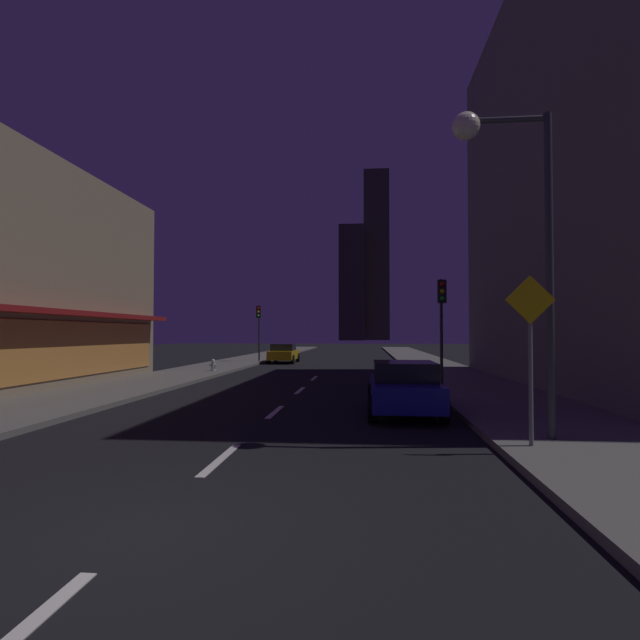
{
  "coord_description": "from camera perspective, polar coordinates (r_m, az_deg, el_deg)",
  "views": [
    {
      "loc": [
        2.56,
        -5.24,
        2.23
      ],
      "look_at": [
        0.0,
        21.94,
        2.98
      ],
      "focal_mm": 27.35,
      "sensor_mm": 36.0,
      "label": 1
    }
  ],
  "objects": [
    {
      "name": "ground_plane",
      "position": [
        37.4,
        1.45,
        -5.07
      ],
      "size": [
        78.0,
        136.0,
        0.1
      ],
      "primitive_type": "cube",
      "color": "black"
    },
    {
      "name": "sidewalk_right",
      "position": [
        37.57,
        12.2,
        -4.82
      ],
      "size": [
        4.0,
        76.0,
        0.15
      ],
      "primitive_type": "cube",
      "color": "#605E59",
      "rests_on": "ground"
    },
    {
      "name": "sidewalk_left",
      "position": [
        38.51,
        -9.04,
        -4.76
      ],
      "size": [
        4.0,
        76.0,
        0.15
      ],
      "primitive_type": "cube",
      "color": "#605E59",
      "rests_on": "ground"
    },
    {
      "name": "lane_marking_center",
      "position": [
        14.05,
        -5.27,
        -10.66
      ],
      "size": [
        0.16,
        23.0,
        0.01
      ],
      "color": "silver",
      "rests_on": "ground"
    },
    {
      "name": "skyscraper_distant_tall",
      "position": [
        157.02,
        3.71,
        4.37
      ],
      "size": [
        7.96,
        5.84,
        36.95
      ],
      "primitive_type": "cube",
      "color": "#2E2C23",
      "rests_on": "ground"
    },
    {
      "name": "skyscraper_distant_mid",
      "position": [
        166.48,
        6.61,
        7.52
      ],
      "size": [
        8.44,
        6.53,
        57.01
      ],
      "primitive_type": "cube",
      "color": "#353328",
      "rests_on": "ground"
    },
    {
      "name": "car_parked_near",
      "position": [
        13.76,
        9.78,
        -7.75
      ],
      "size": [
        1.98,
        4.24,
        1.45
      ],
      "color": "navy",
      "rests_on": "ground"
    },
    {
      "name": "car_parked_far",
      "position": [
        36.83,
        -4.26,
        -3.88
      ],
      "size": [
        1.98,
        4.24,
        1.45
      ],
      "color": "gold",
      "rests_on": "ground"
    },
    {
      "name": "fire_hydrant_far_left",
      "position": [
        27.8,
        -12.4,
        -5.19
      ],
      "size": [
        0.42,
        0.3,
        0.65
      ],
      "color": "#B2B2B2",
      "rests_on": "sidewalk_left"
    },
    {
      "name": "traffic_light_near_right",
      "position": [
        19.48,
        14.06,
        1.31
      ],
      "size": [
        0.32,
        0.48,
        4.2
      ],
      "color": "#2D2D2D",
      "rests_on": "sidewalk_right"
    },
    {
      "name": "traffic_light_far_left",
      "position": [
        37.11,
        -7.17,
        -0.07
      ],
      "size": [
        0.32,
        0.48,
        4.2
      ],
      "color": "#2D2D2D",
      "rests_on": "sidewalk_left"
    },
    {
      "name": "street_lamp_right",
      "position": [
        10.8,
        20.95,
        13.77
      ],
      "size": [
        1.96,
        0.56,
        6.58
      ],
      "color": "#38383D",
      "rests_on": "sidewalk_right"
    },
    {
      "name": "pedestrian_crossing_sign",
      "position": [
        9.84,
        23.41,
        -2.67
      ],
      "size": [
        0.91,
        0.08,
        3.15
      ],
      "color": "slate",
      "rests_on": "sidewalk_right"
    }
  ]
}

